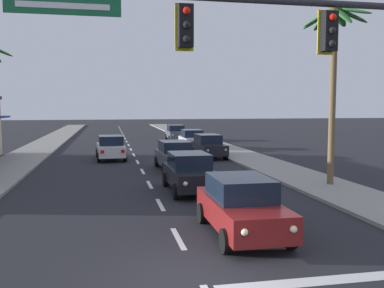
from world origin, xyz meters
The scene contains 13 objects.
ground_plane centered at (0.00, 0.00, 0.00)m, with size 220.00×220.00×0.00m, color #232328.
sidewalk_right centered at (7.80, 20.00, 0.07)m, with size 3.20×110.00×0.14m, color gray.
sidewalk_left centered at (-7.80, 20.00, 0.07)m, with size 3.20×110.00×0.14m, color gray.
lane_markings centered at (0.44, 20.53, 0.00)m, with size 4.28×89.62×0.01m.
traffic_signal_mast centered at (3.29, 0.68, 4.88)m, with size 10.72×0.41×6.72m.
sedan_lead_at_stop_bar centered at (1.86, 2.89, 0.85)m, with size 1.97×4.46×1.68m.
sedan_third_in_queue centered at (1.57, 9.28, 0.85)m, with size 1.99×4.47×1.68m.
sedan_fifth_in_queue centered at (1.92, 15.66, 0.85)m, with size 2.08×4.50×1.68m.
sedan_oncoming_far centered at (-1.74, 21.22, 0.85)m, with size 2.13×4.52×1.68m.
sedan_parked_nearest_kerb centered at (5.19, 20.95, 0.85)m, with size 2.06×4.49×1.68m.
sedan_parked_mid_kerb centered at (5.25, 27.17, 0.85)m, with size 1.98×4.46×1.68m.
sedan_parked_far_kerb centered at (5.26, 36.33, 0.85)m, with size 1.98×4.46×1.68m.
palm_right_second centered at (8.13, 9.05, 6.18)m, with size 2.94×2.83×8.33m.
Camera 1 is at (-1.89, -8.62, 3.73)m, focal length 39.54 mm.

